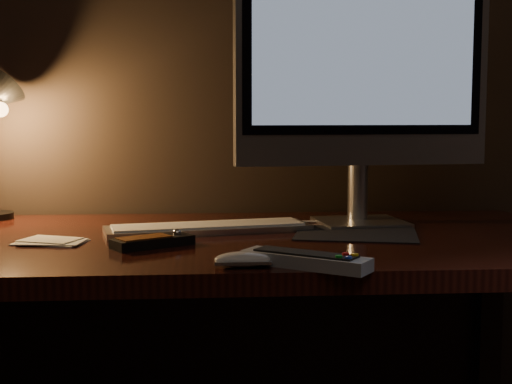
{
  "coord_description": "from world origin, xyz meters",
  "views": [
    {
      "loc": [
        -0.02,
        0.33,
        1.0
      ],
      "look_at": [
        0.08,
        1.73,
        0.86
      ],
      "focal_mm": 50.0,
      "sensor_mm": 36.0,
      "label": 1
    }
  ],
  "objects": [
    {
      "name": "desk",
      "position": [
        0.0,
        1.93,
        0.62
      ],
      "size": [
        1.6,
        0.75,
        0.75
      ],
      "color": "black",
      "rests_on": "ground"
    },
    {
      "name": "cable",
      "position": [
        0.1,
        2.02,
        0.75
      ],
      "size": [
        0.55,
        0.01,
        0.0
      ],
      "primitive_type": "cylinder",
      "rotation": [
        0.0,
        1.57,
        -0.02
      ],
      "color": "white",
      "rests_on": "desk"
    },
    {
      "name": "mousepad",
      "position": [
        0.31,
        1.85,
        0.75
      ],
      "size": [
        0.3,
        0.26,
        0.0
      ],
      "primitive_type": "cube",
      "rotation": [
        0.0,
        0.0,
        -0.24
      ],
      "color": "black",
      "rests_on": "desk"
    },
    {
      "name": "tv_remote",
      "position": [
        0.15,
        1.52,
        0.76
      ],
      "size": [
        0.22,
        0.18,
        0.03
      ],
      "rotation": [
        0.0,
        0.0,
        -0.62
      ],
      "color": "#939699",
      "rests_on": "desk"
    },
    {
      "name": "mouse",
      "position": [
        0.04,
        1.53,
        0.76
      ],
      "size": [
        0.1,
        0.05,
        0.02
      ],
      "primitive_type": "ellipsoid",
      "rotation": [
        0.0,
        0.0,
        -0.0
      ],
      "color": "white",
      "rests_on": "desk"
    },
    {
      "name": "media_remote",
      "position": [
        -0.12,
        1.74,
        0.76
      ],
      "size": [
        0.17,
        0.14,
        0.03
      ],
      "rotation": [
        0.0,
        0.0,
        0.55
      ],
      "color": "black",
      "rests_on": "desk"
    },
    {
      "name": "papers",
      "position": [
        -0.34,
        1.8,
        0.75
      ],
      "size": [
        0.15,
        0.12,
        0.01
      ],
      "primitive_type": "cube",
      "rotation": [
        0.0,
        0.0,
        -0.28
      ],
      "color": "white",
      "rests_on": "desk"
    },
    {
      "name": "keyboard",
      "position": [
        -0.01,
        1.92,
        0.76
      ],
      "size": [
        0.48,
        0.22,
        0.02
      ],
      "primitive_type": "cube",
      "rotation": [
        0.0,
        0.0,
        0.21
      ],
      "color": "silver",
      "rests_on": "desk"
    },
    {
      "name": "monitor",
      "position": [
        0.35,
        2.0,
        1.13
      ],
      "size": [
        0.62,
        0.2,
        0.65
      ],
      "rotation": [
        0.0,
        0.0,
        0.12
      ],
      "color": "silver",
      "rests_on": "desk"
    }
  ]
}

